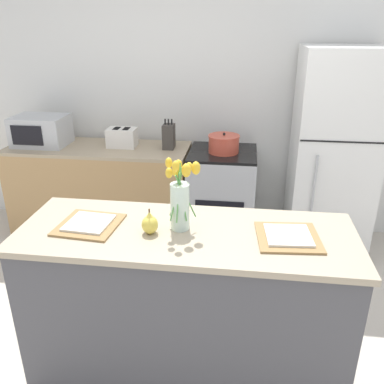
% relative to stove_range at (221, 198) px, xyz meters
% --- Properties ---
extents(ground_plane, '(10.00, 10.00, 0.00)m').
position_rel_stove_range_xyz_m(ground_plane, '(-0.10, -1.60, -0.45)').
color(ground_plane, beige).
extents(back_wall, '(5.20, 0.08, 2.70)m').
position_rel_stove_range_xyz_m(back_wall, '(-0.10, 0.40, 0.90)').
color(back_wall, silver).
rests_on(back_wall, ground_plane).
extents(kitchen_island, '(1.80, 0.66, 0.95)m').
position_rel_stove_range_xyz_m(kitchen_island, '(-0.10, -1.60, 0.03)').
color(kitchen_island, '#4C4C51').
rests_on(kitchen_island, ground_plane).
extents(back_counter, '(1.68, 0.60, 0.90)m').
position_rel_stove_range_xyz_m(back_counter, '(-1.16, 0.00, 0.00)').
color(back_counter, tan).
rests_on(back_counter, ground_plane).
extents(stove_range, '(0.60, 0.61, 0.90)m').
position_rel_stove_range_xyz_m(stove_range, '(0.00, 0.00, 0.00)').
color(stove_range, '#B2B5B7').
rests_on(stove_range, ground_plane).
extents(refrigerator, '(0.68, 0.67, 1.79)m').
position_rel_stove_range_xyz_m(refrigerator, '(0.95, 0.00, 0.45)').
color(refrigerator, white).
rests_on(refrigerator, ground_plane).
extents(flower_vase, '(0.18, 0.18, 0.41)m').
position_rel_stove_range_xyz_m(flower_vase, '(-0.13, -1.57, 0.68)').
color(flower_vase, silver).
rests_on(flower_vase, kitchen_island).
extents(pear_figurine, '(0.09, 0.09, 0.14)m').
position_rel_stove_range_xyz_m(pear_figurine, '(-0.28, -1.65, 0.55)').
color(pear_figurine, '#E5CC4C').
rests_on(pear_figurine, kitchen_island).
extents(plate_setting_left, '(0.34, 0.34, 0.02)m').
position_rel_stove_range_xyz_m(plate_setting_left, '(-0.63, -1.61, 0.51)').
color(plate_setting_left, olive).
rests_on(plate_setting_left, kitchen_island).
extents(plate_setting_right, '(0.34, 0.34, 0.02)m').
position_rel_stove_range_xyz_m(plate_setting_right, '(0.43, -1.61, 0.51)').
color(plate_setting_right, olive).
rests_on(plate_setting_right, kitchen_island).
extents(toaster, '(0.28, 0.18, 0.17)m').
position_rel_stove_range_xyz_m(toaster, '(-0.93, 0.04, 0.53)').
color(toaster, silver).
rests_on(toaster, back_counter).
extents(cooking_pot, '(0.28, 0.28, 0.18)m').
position_rel_stove_range_xyz_m(cooking_pot, '(0.01, -0.02, 0.53)').
color(cooking_pot, '#CC4C38').
rests_on(cooking_pot, stove_range).
extents(microwave, '(0.48, 0.37, 0.27)m').
position_rel_stove_range_xyz_m(microwave, '(-1.69, -0.00, 0.58)').
color(microwave, '#B7BABC').
rests_on(microwave, back_counter).
extents(knife_block, '(0.10, 0.14, 0.27)m').
position_rel_stove_range_xyz_m(knife_block, '(-0.50, 0.04, 0.56)').
color(knife_block, '#3D3833').
rests_on(knife_block, back_counter).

